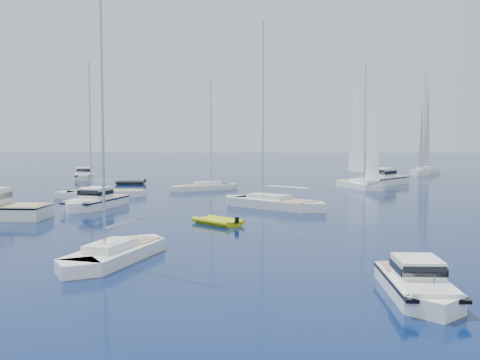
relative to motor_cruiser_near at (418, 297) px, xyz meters
name	(u,v)px	position (x,y,z in m)	size (l,w,h in m)	color
ground	(221,250)	(-8.68, 9.61, 0.00)	(400.00, 400.00, 0.00)	#071949
motor_cruiser_near	(418,297)	(0.00, 0.00, 0.00)	(2.34, 7.63, 2.00)	white
motor_cruiser_left	(95,208)	(-21.50, 28.94, 0.00)	(2.80, 9.13, 2.40)	white
motor_cruiser_distant	(381,185)	(9.59, 55.60, 0.00)	(3.36, 10.99, 2.88)	white
motor_cruiser_horizon	(84,179)	(-33.39, 64.77, 0.00)	(2.61, 8.54, 2.24)	silver
sailboat_fore	(115,260)	(-14.12, 6.56, 0.00)	(2.59, 9.96, 14.65)	white
sailboat_mid_r	(273,208)	(-5.35, 29.83, 0.00)	(3.13, 12.03, 17.68)	silver
sailboat_mid_l	(101,197)	(-23.58, 38.61, 0.00)	(2.62, 10.10, 14.84)	white
sailboat_centre	(204,190)	(-13.30, 47.12, 0.00)	(2.45, 9.44, 13.88)	silver
sailboat_sails_r	(360,188)	(5.97, 50.91, 0.00)	(2.87, 11.03, 16.21)	white
sailboat_sails_far	(425,174)	(21.87, 79.32, 0.00)	(3.29, 12.65, 18.60)	white
tender_yellow	(218,224)	(-9.62, 19.48, 0.00)	(2.22, 4.14, 0.95)	#BCC10B
tender_grey_far	(130,184)	(-24.17, 55.54, 0.00)	(2.16, 3.99, 0.95)	black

